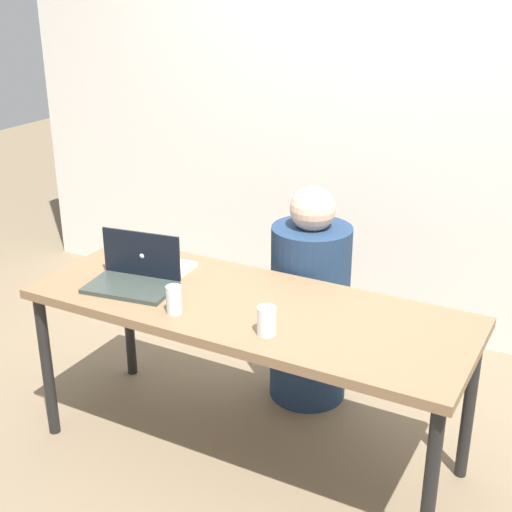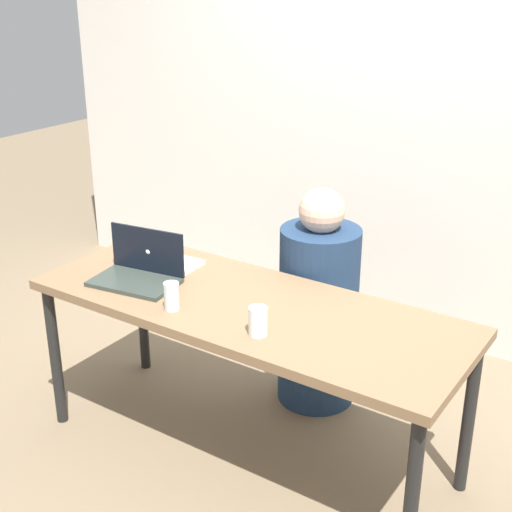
# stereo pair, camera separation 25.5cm
# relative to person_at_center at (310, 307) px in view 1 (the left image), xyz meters

# --- Properties ---
(ground_plane) EXTENTS (12.00, 12.00, 0.00)m
(ground_plane) POSITION_rel_person_at_center_xyz_m (-0.03, -0.55, -0.48)
(ground_plane) COLOR #76654C
(back_wall) EXTENTS (4.71, 0.10, 2.56)m
(back_wall) POSITION_rel_person_at_center_xyz_m (-0.03, 0.92, 0.80)
(back_wall) COLOR silver
(back_wall) RESTS_ON ground
(desk) EXTENTS (1.81, 0.68, 0.73)m
(desk) POSITION_rel_person_at_center_xyz_m (-0.03, -0.55, 0.19)
(desk) COLOR brown
(desk) RESTS_ON ground
(person_at_center) EXTENTS (0.40, 0.40, 1.07)m
(person_at_center) POSITION_rel_person_at_center_xyz_m (0.00, 0.00, 0.00)
(person_at_center) COLOR navy
(person_at_center) RESTS_ON ground
(laptop_back_left) EXTENTS (0.29, 0.24, 0.20)m
(laptop_back_left) POSITION_rel_person_at_center_xyz_m (-0.55, -0.47, 0.30)
(laptop_back_left) COLOR silver
(laptop_back_left) RESTS_ON desk
(laptop_front_left) EXTENTS (0.39, 0.28, 0.22)m
(laptop_front_left) POSITION_rel_person_at_center_xyz_m (-0.53, -0.63, 0.30)
(laptop_front_left) COLOR #333C36
(laptop_front_left) RESTS_ON desk
(water_glass_left) EXTENTS (0.06, 0.06, 0.11)m
(water_glass_left) POSITION_rel_person_at_center_xyz_m (-0.24, -0.76, 0.30)
(water_glass_left) COLOR silver
(water_glass_left) RESTS_ON desk
(water_glass_right) EXTENTS (0.07, 0.07, 0.11)m
(water_glass_right) POSITION_rel_person_at_center_xyz_m (0.15, -0.75, 0.30)
(water_glass_right) COLOR white
(water_glass_right) RESTS_ON desk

